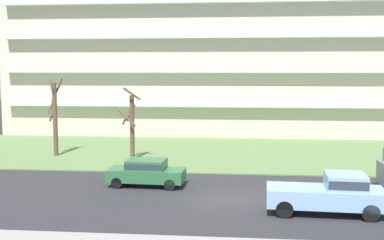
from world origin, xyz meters
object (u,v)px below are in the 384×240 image
(tree_far_left, at_px, (55,117))
(pickup_blue_center_left, at_px, (330,193))
(sedan_green_near_left, at_px, (146,171))
(tree_left, at_px, (131,125))

(tree_far_left, bearing_deg, pickup_blue_center_left, -35.68)
(tree_far_left, xyz_separation_m, pickup_blue_center_left, (18.47, -13.26, -2.10))
(tree_far_left, distance_m, sedan_green_near_left, 12.67)
(sedan_green_near_left, relative_size, pickup_blue_center_left, 0.82)
(pickup_blue_center_left, bearing_deg, tree_left, 138.63)
(tree_left, relative_size, sedan_green_near_left, 1.22)
(tree_far_left, distance_m, tree_left, 6.50)
(tree_left, xyz_separation_m, pickup_blue_center_left, (12.13, -11.90, -1.71))
(tree_far_left, xyz_separation_m, sedan_green_near_left, (8.88, -8.75, -2.25))
(tree_far_left, relative_size, pickup_blue_center_left, 1.10)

